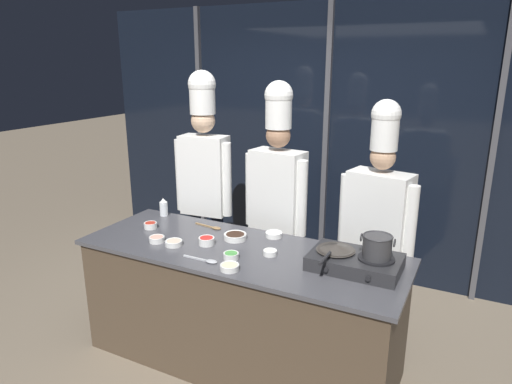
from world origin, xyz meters
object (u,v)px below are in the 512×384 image
object	(u,v)px
prep_bowl_noodles	(230,267)
portable_stove	(355,261)
stock_pot	(377,246)
prep_bowl_chili_flakes	(150,225)
prep_bowl_soy_glaze	(235,236)
chef_sous	(277,188)
prep_bowl_rice	(274,234)
chef_line	(378,214)
prep_bowl_chicken	(174,243)
prep_bowl_shrimp	(157,239)
serving_spoon_solid	(213,227)
squeeze_bottle_clear	(164,207)
serving_spoon_slotted	(207,261)
prep_bowl_bell_pepper	(207,240)
frying_pan	(336,248)
prep_bowl_scallions	(231,255)
chef_head	(205,169)
prep_bowl_onion	(270,252)

from	to	relation	value
prep_bowl_noodles	portable_stove	bearing A→B (deg)	28.63
stock_pot	prep_bowl_chili_flakes	world-z (taller)	stock_pot
prep_bowl_soy_glaze	chef_sous	bearing A→B (deg)	79.03
prep_bowl_rice	chef_line	world-z (taller)	chef_line
prep_bowl_chicken	chef_sous	bearing A→B (deg)	62.02
stock_pot	prep_bowl_noodles	world-z (taller)	stock_pot
prep_bowl_shrimp	serving_spoon_solid	xyz separation A→B (m)	(0.21, 0.42, -0.02)
squeeze_bottle_clear	prep_bowl_chicken	xyz separation A→B (m)	(0.47, -0.49, -0.05)
serving_spoon_slotted	prep_bowl_bell_pepper	bearing A→B (deg)	123.52
portable_stove	chef_line	bearing A→B (deg)	90.22
prep_bowl_bell_pepper	portable_stove	bearing A→B (deg)	5.43
prep_bowl_bell_pepper	prep_bowl_chili_flakes	world-z (taller)	prep_bowl_bell_pepper
prep_bowl_soy_glaze	prep_bowl_noodles	bearing A→B (deg)	-64.35
frying_pan	prep_bowl_chicken	size ratio (longest dim) A/B	3.51
prep_bowl_shrimp	serving_spoon_solid	world-z (taller)	prep_bowl_shrimp
prep_bowl_noodles	chef_sous	bearing A→B (deg)	96.98
frying_pan	chef_line	bearing A→B (deg)	78.43
portable_stove	prep_bowl_scallions	bearing A→B (deg)	-163.40
chef_line	prep_bowl_shrimp	bearing A→B (deg)	42.36
stock_pot	prep_bowl_bell_pepper	distance (m)	1.19
stock_pot	serving_spoon_slotted	world-z (taller)	stock_pot
prep_bowl_soy_glaze	prep_bowl_shrimp	distance (m)	0.57
serving_spoon_solid	prep_bowl_soy_glaze	bearing A→B (deg)	-24.16
chef_head	stock_pot	bearing A→B (deg)	154.43
portable_stove	prep_bowl_noodles	size ratio (longest dim) A/B	4.60
frying_pan	prep_bowl_onion	world-z (taller)	frying_pan
prep_bowl_onion	portable_stove	bearing A→B (deg)	5.93
prep_bowl_scallions	prep_bowl_onion	bearing A→B (deg)	39.74
prep_bowl_soy_glaze	chef_line	world-z (taller)	chef_line
portable_stove	prep_bowl_scallions	xyz separation A→B (m)	(-0.77, -0.23, -0.02)
prep_bowl_noodles	prep_bowl_bell_pepper	bearing A→B (deg)	141.72
portable_stove	chef_head	bearing A→B (deg)	158.65
prep_bowl_onion	chef_sous	distance (m)	0.74
frying_pan	prep_bowl_rice	xyz separation A→B (m)	(-0.55, 0.26, -0.10)
prep_bowl_chicken	serving_spoon_solid	world-z (taller)	prep_bowl_chicken
prep_bowl_rice	prep_bowl_chicken	xyz separation A→B (m)	(-0.56, -0.47, -0.00)
squeeze_bottle_clear	serving_spoon_solid	bearing A→B (deg)	-7.29
squeeze_bottle_clear	prep_bowl_bell_pepper	bearing A→B (deg)	-28.80
prep_bowl_bell_pepper	chef_head	size ratio (longest dim) A/B	0.06
prep_bowl_chili_flakes	prep_bowl_scallions	bearing A→B (deg)	-13.63
serving_spoon_slotted	chef_head	size ratio (longest dim) A/B	0.13
prep_bowl_rice	prep_bowl_bell_pepper	bearing A→B (deg)	-136.24
prep_bowl_bell_pepper	chef_head	xyz separation A→B (m)	(-0.46, 0.69, 0.32)
prep_bowl_bell_pepper	prep_bowl_rice	xyz separation A→B (m)	(0.37, 0.35, -0.01)
prep_bowl_bell_pepper	prep_bowl_rice	size ratio (longest dim) A/B	0.92
prep_bowl_rice	prep_bowl_scallions	world-z (taller)	prep_bowl_scallions
portable_stove	chef_head	world-z (taller)	chef_head
prep_bowl_soy_glaze	prep_bowl_bell_pepper	xyz separation A→B (m)	(-0.13, -0.18, 0.01)
prep_bowl_chili_flakes	chef_sous	size ratio (longest dim) A/B	0.05
serving_spoon_slotted	chef_head	xyz separation A→B (m)	(-0.61, 0.93, 0.35)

